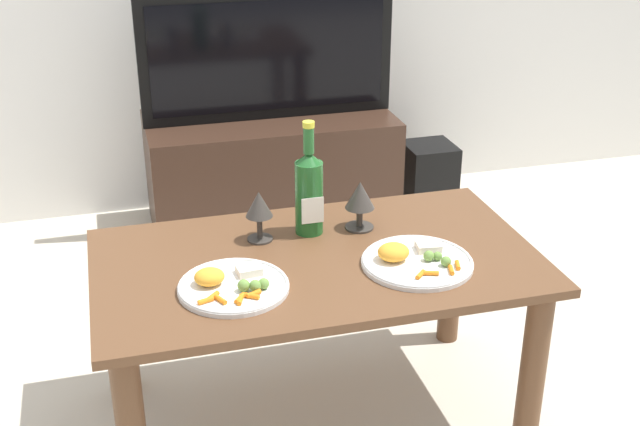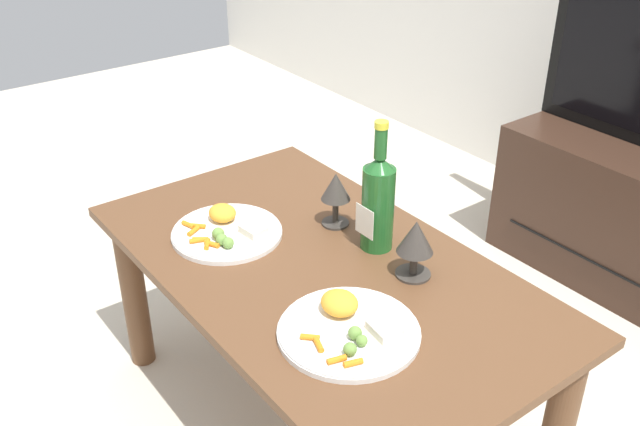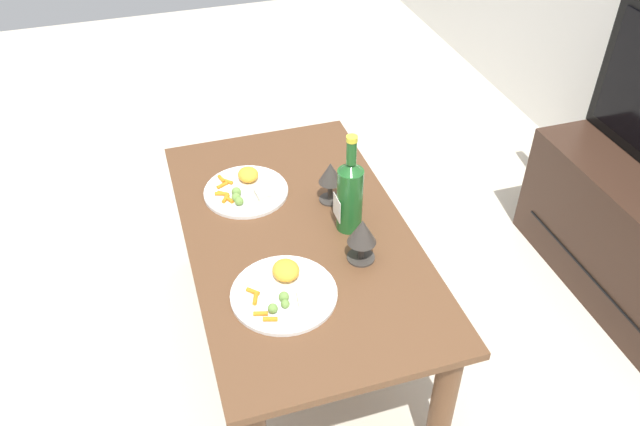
{
  "view_description": "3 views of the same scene",
  "coord_description": "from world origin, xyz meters",
  "views": [
    {
      "loc": [
        -0.5,
        -1.87,
        1.54
      ],
      "look_at": [
        0.02,
        0.06,
        0.62
      ],
      "focal_mm": 46.11,
      "sensor_mm": 36.0,
      "label": 1
    },
    {
      "loc": [
        1.13,
        -0.85,
        1.45
      ],
      "look_at": [
        -0.04,
        0.03,
        0.62
      ],
      "focal_mm": 40.3,
      "sensor_mm": 36.0,
      "label": 2
    },
    {
      "loc": [
        1.45,
        -0.38,
        1.8
      ],
      "look_at": [
        -0.01,
        0.07,
        0.57
      ],
      "focal_mm": 36.19,
      "sensor_mm": 36.0,
      "label": 3
    }
  ],
  "objects": [
    {
      "name": "dining_table",
      "position": [
        0.0,
        0.0,
        0.42
      ],
      "size": [
        1.18,
        0.67,
        0.51
      ],
      "color": "brown",
      "rests_on": "ground_plane"
    },
    {
      "name": "dinner_plate_right",
      "position": [
        0.24,
        -0.1,
        0.53
      ],
      "size": [
        0.29,
        0.29,
        0.06
      ],
      "color": "white",
      "rests_on": "dining_table"
    },
    {
      "name": "ground_plane",
      "position": [
        0.0,
        0.0,
        0.0
      ],
      "size": [
        6.4,
        6.4,
        0.0
      ],
      "primitive_type": "plane",
      "color": "beige"
    },
    {
      "name": "goblet_right",
      "position": [
        0.16,
        0.14,
        0.61
      ],
      "size": [
        0.08,
        0.08,
        0.14
      ],
      "color": "#38332D",
      "rests_on": "dining_table"
    },
    {
      "name": "dinner_plate_left",
      "position": [
        -0.25,
        -0.11,
        0.53
      ],
      "size": [
        0.28,
        0.28,
        0.05
      ],
      "color": "white",
      "rests_on": "dining_table"
    },
    {
      "name": "goblet_left",
      "position": [
        -0.12,
        0.14,
        0.61
      ],
      "size": [
        0.08,
        0.08,
        0.15
      ],
      "color": "#38332D",
      "rests_on": "dining_table"
    },
    {
      "name": "wine_bottle",
      "position": [
        0.02,
        0.16,
        0.64
      ],
      "size": [
        0.08,
        0.08,
        0.33
      ],
      "color": "#1E5923",
      "rests_on": "dining_table"
    }
  ]
}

